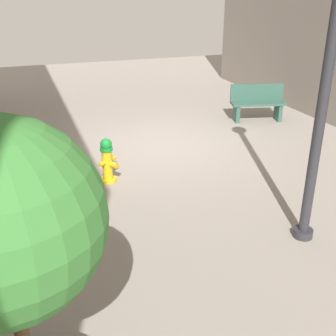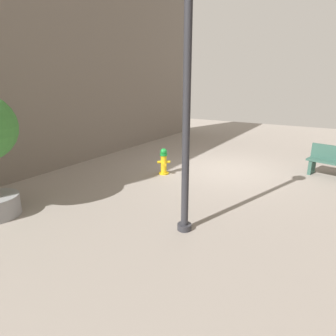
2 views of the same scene
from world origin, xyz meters
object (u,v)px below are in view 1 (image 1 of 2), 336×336
Objects in this scene: planter_tree at (7,253)px; street_lamp at (333,35)px; bench_near at (257,103)px; fire_hydrant at (107,160)px.

planter_tree is 0.58× the size of street_lamp.
street_lamp is (2.31, 5.16, 2.30)m from bench_near.
planter_tree reaches higher than fire_hydrant.
bench_near is at bearing -114.14° from street_lamp.
fire_hydrant is 0.32× the size of planter_tree.
bench_near is at bearing -152.29° from fire_hydrant.
street_lamp is (-2.22, 2.78, 2.37)m from fire_hydrant.
bench_near is 0.33× the size of street_lamp.
street_lamp is at bearing 128.66° from fire_hydrant.
planter_tree is (1.54, 4.37, 1.26)m from fire_hydrant.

